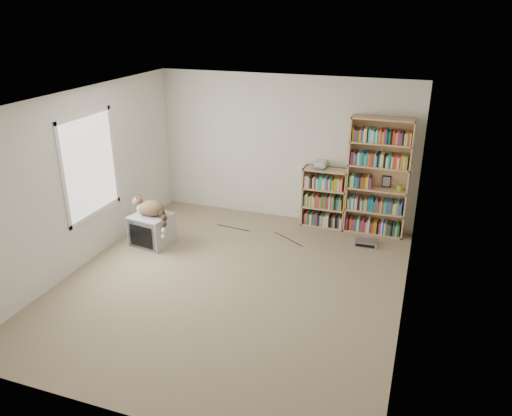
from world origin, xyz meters
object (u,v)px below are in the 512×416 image
(bookcase_tall, at_px, (378,180))
(bookcase_short, at_px, (325,199))
(dvd_player, at_px, (366,243))
(cat, at_px, (153,211))
(crt_tv, at_px, (152,230))

(bookcase_tall, relative_size, bookcase_short, 1.89)
(bookcase_short, relative_size, dvd_player, 2.97)
(bookcase_short, distance_m, dvd_player, 1.07)
(bookcase_tall, distance_m, dvd_player, 1.03)
(bookcase_short, bearing_deg, bookcase_tall, 0.16)
(cat, xyz_separation_m, dvd_player, (3.16, 1.11, -0.54))
(crt_tv, xyz_separation_m, bookcase_tall, (3.25, 1.62, 0.67))
(bookcase_tall, bearing_deg, bookcase_short, -179.84)
(bookcase_short, xyz_separation_m, dvd_player, (0.81, -0.54, -0.44))
(cat, xyz_separation_m, bookcase_tall, (3.19, 1.65, 0.33))
(bookcase_tall, height_order, bookcase_short, bookcase_tall)
(cat, relative_size, bookcase_tall, 0.35)
(crt_tv, bearing_deg, dvd_player, 27.23)
(bookcase_tall, bearing_deg, dvd_player, -93.77)
(cat, bearing_deg, bookcase_short, 28.62)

